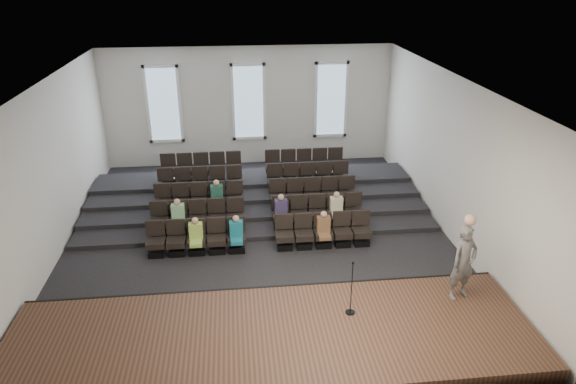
% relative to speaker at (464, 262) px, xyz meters
% --- Properties ---
extents(ground, '(14.00, 14.00, 0.00)m').
position_rel_speaker_xyz_m(ground, '(-4.67, 4.23, -1.47)').
color(ground, black).
rests_on(ground, ground).
extents(ceiling, '(12.00, 14.00, 0.02)m').
position_rel_speaker_xyz_m(ceiling, '(-4.67, 4.23, 3.54)').
color(ceiling, white).
rests_on(ceiling, ground).
extents(wall_back, '(12.00, 0.04, 5.00)m').
position_rel_speaker_xyz_m(wall_back, '(-4.67, 11.25, 1.03)').
color(wall_back, silver).
rests_on(wall_back, ground).
extents(wall_front, '(12.00, 0.04, 5.00)m').
position_rel_speaker_xyz_m(wall_front, '(-4.67, -2.79, 1.03)').
color(wall_front, silver).
rests_on(wall_front, ground).
extents(wall_left, '(0.04, 14.00, 5.00)m').
position_rel_speaker_xyz_m(wall_left, '(-10.69, 4.23, 1.03)').
color(wall_left, silver).
rests_on(wall_left, ground).
extents(wall_right, '(0.04, 14.00, 5.00)m').
position_rel_speaker_xyz_m(wall_right, '(1.35, 4.23, 1.03)').
color(wall_right, silver).
rests_on(wall_right, ground).
extents(stage, '(11.80, 3.60, 0.50)m').
position_rel_speaker_xyz_m(stage, '(-4.67, -0.87, -1.22)').
color(stage, '#4F3122').
rests_on(stage, ground).
extents(stage_lip, '(11.80, 0.06, 0.52)m').
position_rel_speaker_xyz_m(stage_lip, '(-4.67, 0.90, -1.22)').
color(stage_lip, black).
rests_on(stage_lip, ground).
extents(risers, '(11.80, 4.80, 0.60)m').
position_rel_speaker_xyz_m(risers, '(-4.67, 7.40, -1.27)').
color(risers, black).
rests_on(risers, ground).
extents(seating_rows, '(6.80, 4.70, 1.67)m').
position_rel_speaker_xyz_m(seating_rows, '(-4.67, 5.77, -0.79)').
color(seating_rows, black).
rests_on(seating_rows, ground).
extents(windows, '(8.44, 0.10, 3.24)m').
position_rel_speaker_xyz_m(windows, '(-4.67, 11.18, 1.23)').
color(windows, white).
rests_on(windows, wall_back).
extents(audience, '(5.45, 2.64, 1.10)m').
position_rel_speaker_xyz_m(audience, '(-4.86, 4.38, -0.68)').
color(audience, '#A0C54F').
rests_on(audience, seating_rows).
extents(speaker, '(0.82, 0.67, 1.94)m').
position_rel_speaker_xyz_m(speaker, '(0.00, 0.00, 0.00)').
color(speaker, '#595755').
rests_on(speaker, stage).
extents(mic_stand, '(0.23, 0.23, 1.40)m').
position_rel_speaker_xyz_m(mic_stand, '(-2.80, -0.36, -0.55)').
color(mic_stand, black).
rests_on(mic_stand, stage).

